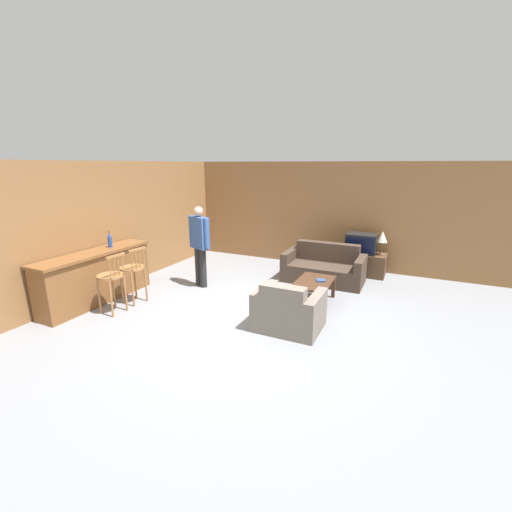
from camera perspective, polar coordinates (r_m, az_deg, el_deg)
ground_plane at (r=5.94m, az=-1.97°, el=-10.22°), size 24.00×24.00×0.00m
wall_back at (r=8.92m, az=8.97°, el=6.94°), size 9.40×0.08×2.60m
wall_left at (r=8.42m, az=-17.33°, el=5.96°), size 0.08×8.71×2.60m
bar_counter at (r=7.09m, az=-25.02°, el=-3.14°), size 0.55×2.29×0.97m
bar_chair_near at (r=6.43m, az=-22.98°, el=-3.70°), size 0.46×0.46×1.07m
bar_chair_mid at (r=6.76m, az=-19.81°, el=-2.50°), size 0.49×0.49×1.07m
couch_far at (r=7.75m, az=11.25°, el=-2.04°), size 1.73×0.86×0.83m
armchair_near at (r=5.47m, az=5.39°, el=-9.21°), size 1.01×0.82×0.81m
coffee_table at (r=6.46m, az=9.59°, el=-4.69°), size 0.63×0.98×0.44m
tv_unit at (r=8.45m, az=16.90°, el=-1.20°), size 1.16×0.55×0.52m
tv at (r=8.33m, az=17.15°, el=2.02°), size 0.69×0.47×0.45m
bottle at (r=7.19m, az=-23.19°, el=2.46°), size 0.08×0.08×0.31m
book_on_table at (r=6.46m, az=10.75°, el=-4.01°), size 0.20×0.19×0.03m
table_lamp at (r=8.25m, az=20.31°, el=2.87°), size 0.23×0.23×0.55m
person_by_window at (r=7.22m, az=-9.37°, el=2.26°), size 0.58×0.35×1.70m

